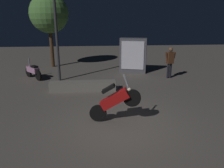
% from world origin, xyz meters
% --- Properties ---
extents(ground_plane, '(40.00, 40.00, 0.00)m').
position_xyz_m(ground_plane, '(0.00, 0.00, 0.00)').
color(ground_plane, '#605951').
extents(motorcycle_red_foreground, '(1.65, 0.49, 1.63)m').
position_xyz_m(motorcycle_red_foreground, '(-0.20, 0.26, 0.74)').
color(motorcycle_red_foreground, black).
rests_on(motorcycle_red_foreground, ground_plane).
extents(motorcycle_pink_parked_left, '(1.17, 1.32, 1.11)m').
position_xyz_m(motorcycle_pink_parked_left, '(-4.17, 5.96, 0.44)').
color(motorcycle_pink_parked_left, black).
rests_on(motorcycle_pink_parked_left, ground_plane).
extents(person_rider_beside, '(0.67, 0.31, 1.73)m').
position_xyz_m(person_rider_beside, '(3.40, 5.41, 1.04)').
color(person_rider_beside, black).
rests_on(person_rider_beside, ground_plane).
extents(streetlamp_near, '(0.36, 0.36, 5.34)m').
position_xyz_m(streetlamp_near, '(-2.67, 5.47, 3.36)').
color(streetlamp_near, '#38383D').
rests_on(streetlamp_near, ground_plane).
extents(tree_left_bg, '(2.52, 2.52, 4.78)m').
position_xyz_m(tree_left_bg, '(-3.60, 9.01, 3.50)').
color(tree_left_bg, '#4C331E').
rests_on(tree_left_bg, ground_plane).
extents(kiosk_billboard, '(1.68, 0.92, 2.10)m').
position_xyz_m(kiosk_billboard, '(1.59, 6.89, 1.05)').
color(kiosk_billboard, '#595960').
rests_on(kiosk_billboard, ground_plane).
extents(planter_wall_low, '(3.04, 0.50, 0.45)m').
position_xyz_m(planter_wall_low, '(-1.35, 3.58, 0.23)').
color(planter_wall_low, gray).
rests_on(planter_wall_low, ground_plane).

